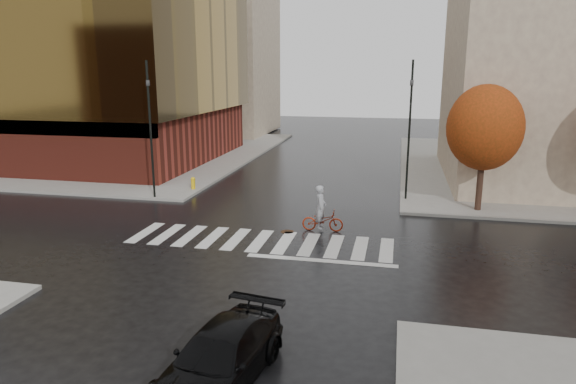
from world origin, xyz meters
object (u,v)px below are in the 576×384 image
object	(u,v)px
fire_hydrant	(193,182)
traffic_light_ne	(410,121)
traffic_light_nw	(150,120)
sedan	(220,358)
cyclist	(322,216)

from	to	relation	value
fire_hydrant	traffic_light_ne	bearing A→B (deg)	1.57
traffic_light_nw	sedan	bearing A→B (deg)	39.19
sedan	cyclist	world-z (taller)	cyclist
traffic_light_nw	fire_hydrant	world-z (taller)	traffic_light_nw
sedan	cyclist	distance (m)	12.36
sedan	traffic_light_ne	world-z (taller)	traffic_light_ne
traffic_light_ne	fire_hydrant	size ratio (longest dim) A/B	10.19
cyclist	fire_hydrant	distance (m)	10.86
sedan	fire_hydrant	size ratio (longest dim) A/B	6.14
traffic_light_nw	traffic_light_ne	xyz separation A→B (m)	(14.21, 2.70, 0.02)
sedan	fire_hydrant	xyz separation A→B (m)	(-8.36, 18.49, -0.11)
fire_hydrant	cyclist	bearing A→B (deg)	-34.50
cyclist	traffic_light_ne	world-z (taller)	traffic_light_ne
traffic_light_nw	traffic_light_ne	bearing A→B (deg)	108.76
cyclist	traffic_light_ne	size ratio (longest dim) A/B	0.28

